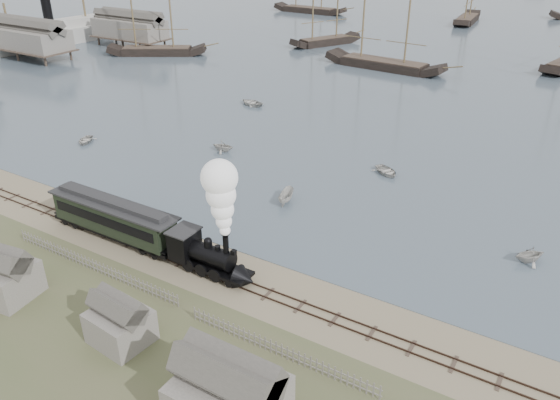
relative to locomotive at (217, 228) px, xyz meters
The scene contains 21 objects.
ground 6.02m from the locomotive, 147.89° to the left, with size 600.00×600.00×0.00m, color gray.
harbor_water 172.09m from the locomotive, 91.06° to the left, with size 600.00×336.00×0.06m, color #41515D.
rail_track 5.65m from the locomotive, behind, with size 120.00×1.80×0.16m.
picket_fence_west 11.87m from the locomotive, 152.70° to the right, with size 19.00×0.10×1.20m, color slate, non-canonical shape.
picket_fence_east 11.79m from the locomotive, 30.56° to the right, with size 15.00×0.10×1.20m, color slate, non-canonical shape.
shed_left 17.80m from the locomotive, 140.17° to the right, with size 5.00×4.00×4.10m, color slate, non-canonical shape.
shed_mid 11.11m from the locomotive, 96.77° to the right, with size 4.00×3.50×3.60m, color slate, non-canonical shape.
western_wharf 89.64m from the locomotive, 152.06° to the left, with size 36.00×56.00×8.00m, color slate, non-canonical shape.
locomotive is the anchor object (origin of this frame).
passenger_coach 12.48m from the locomotive, behind, with size 14.45×2.79×3.51m.
beached_dinghy 7.90m from the locomotive, 157.72° to the left, with size 4.05×2.90×0.84m, color #BCB9B2.
steamship 107.87m from the locomotive, 148.72° to the left, with size 47.98×8.00×10.50m, color #BCB9B2, non-canonical shape.
rowboat_0 37.75m from the locomotive, 155.80° to the left, with size 3.32×2.37×0.69m, color #BCB9B2.
rowboat_1 28.17m from the locomotive, 126.11° to the left, with size 2.92×2.52×1.54m, color #BCB9B2.
rowboat_2 15.20m from the locomotive, 98.44° to the left, with size 3.26×1.23×1.26m, color #BCB9B2.
rowboat_3 27.59m from the locomotive, 80.86° to the left, with size 3.67×2.62×0.76m, color #BCB9B2.
rowboat_4 27.38m from the locomotive, 35.94° to the left, with size 2.85×2.46×1.50m, color #BCB9B2.
rowboat_6 47.90m from the locomotive, 120.84° to the left, with size 4.17×2.98×0.86m, color #BCB9B2.
schooner_0 87.50m from the locomotive, 136.09° to the left, with size 21.40×4.94×20.00m, color black, non-canonical shape.
schooner_1 96.67m from the locomotive, 111.84° to the left, with size 18.35×4.23×20.00m, color black, non-canonical shape.
schooner_2 76.75m from the locomotive, 101.51° to the left, with size 24.84×5.73×20.00m, color black, non-canonical shape.
Camera 1 is at (27.37, -31.87, 26.96)m, focal length 35.00 mm.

